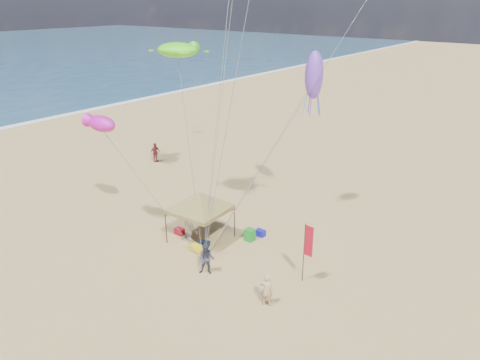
# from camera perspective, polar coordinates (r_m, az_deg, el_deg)

# --- Properties ---
(ground) EXTENTS (280.00, 280.00, 0.00)m
(ground) POSITION_cam_1_polar(r_m,az_deg,el_deg) (23.60, -4.59, -11.22)
(ground) COLOR tan
(ground) RESTS_ON ground
(canopy_tent) EXTENTS (5.53, 5.53, 3.42)m
(canopy_tent) POSITION_cam_1_polar(r_m,az_deg,el_deg) (25.04, -5.09, -1.78)
(canopy_tent) COLOR black
(canopy_tent) RESTS_ON ground
(feather_flag) EXTENTS (0.48, 0.06, 3.14)m
(feather_flag) POSITION_cam_1_polar(r_m,az_deg,el_deg) (21.79, 8.45, -8.00)
(feather_flag) COLOR black
(feather_flag) RESTS_ON ground
(cooler_red) EXTENTS (0.54, 0.38, 0.38)m
(cooler_red) POSITION_cam_1_polar(r_m,az_deg,el_deg) (26.92, -7.61, -6.41)
(cooler_red) COLOR #B20E24
(cooler_red) RESTS_ON ground
(cooler_blue) EXTENTS (0.54, 0.38, 0.38)m
(cooler_blue) POSITION_cam_1_polar(r_m,az_deg,el_deg) (26.54, 2.56, -6.65)
(cooler_blue) COLOR #1415A5
(cooler_blue) RESTS_ON ground
(bag_navy) EXTENTS (0.69, 0.54, 0.36)m
(bag_navy) POSITION_cam_1_polar(r_m,az_deg,el_deg) (25.60, -4.51, -7.89)
(bag_navy) COLOR #0C1B36
(bag_navy) RESTS_ON ground
(bag_orange) EXTENTS (0.54, 0.69, 0.36)m
(bag_orange) POSITION_cam_1_polar(r_m,az_deg,el_deg) (29.54, -1.26, -3.55)
(bag_orange) COLOR red
(bag_orange) RESTS_ON ground
(chair_green) EXTENTS (0.50, 0.50, 0.70)m
(chair_green) POSITION_cam_1_polar(r_m,az_deg,el_deg) (26.00, 1.22, -6.89)
(chair_green) COLOR #198C26
(chair_green) RESTS_ON ground
(chair_yellow) EXTENTS (0.50, 0.50, 0.70)m
(chair_yellow) POSITION_cam_1_polar(r_m,az_deg,el_deg) (28.88, -6.48, -3.94)
(chair_yellow) COLOR yellow
(chair_yellow) RESTS_ON ground
(crate_grey) EXTENTS (0.34, 0.30, 0.28)m
(crate_grey) POSITION_cam_1_polar(r_m,az_deg,el_deg) (24.31, -4.47, -9.74)
(crate_grey) COLOR slate
(crate_grey) RESTS_ON ground
(beach_cart) EXTENTS (0.90, 0.50, 0.24)m
(beach_cart) POSITION_cam_1_polar(r_m,az_deg,el_deg) (25.10, -5.35, -8.52)
(beach_cart) COLOR gold
(beach_cart) RESTS_ON ground
(person_near_a) EXTENTS (0.68, 0.59, 1.58)m
(person_near_a) POSITION_cam_1_polar(r_m,az_deg,el_deg) (20.82, 3.35, -13.60)
(person_near_a) COLOR tan
(person_near_a) RESTS_ON ground
(person_near_b) EXTENTS (1.02, 0.95, 1.67)m
(person_near_b) POSITION_cam_1_polar(r_m,az_deg,el_deg) (22.90, -4.22, -9.88)
(person_near_b) COLOR #373B4B
(person_near_b) RESTS_ON ground
(person_near_c) EXTENTS (1.35, 0.97, 1.89)m
(person_near_c) POSITION_cam_1_polar(r_m,az_deg,el_deg) (25.93, -6.26, -5.62)
(person_near_c) COLOR silver
(person_near_c) RESTS_ON ground
(person_far_a) EXTENTS (0.46, 0.99, 1.66)m
(person_far_a) POSITION_cam_1_polar(r_m,az_deg,el_deg) (38.77, -10.61, 3.43)
(person_far_a) COLOR #AB4146
(person_far_a) RESTS_ON ground
(turtle_kite) EXTENTS (2.85, 2.34, 0.91)m
(turtle_kite) POSITION_cam_1_polar(r_m,az_deg,el_deg) (28.92, -7.85, 15.87)
(turtle_kite) COLOR #52FF19
(turtle_kite) RESTS_ON ground
(fish_kite) EXTENTS (2.15, 1.22, 0.91)m
(fish_kite) POSITION_cam_1_polar(r_m,az_deg,el_deg) (26.78, -16.99, 6.78)
(fish_kite) COLOR #D116AA
(fish_kite) RESTS_ON ground
(squid_kite) EXTENTS (1.34, 1.34, 2.78)m
(squid_kite) POSITION_cam_1_polar(r_m,az_deg,el_deg) (27.29, 9.28, 12.87)
(squid_kite) COLOR #773ED4
(squid_kite) RESTS_ON ground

